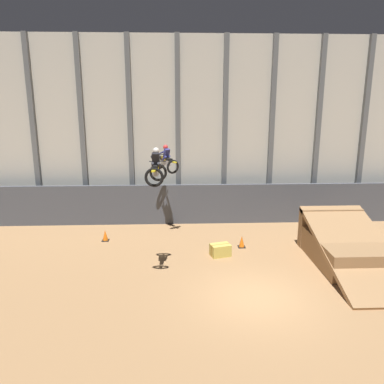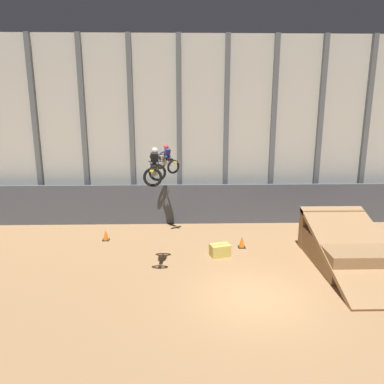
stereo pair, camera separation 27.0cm
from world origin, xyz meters
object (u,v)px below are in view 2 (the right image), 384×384
(dirt_ramp, at_px, (346,247))
(traffic_cone_arena_edge, at_px, (106,235))
(traffic_cone_near_ramp, at_px, (242,242))
(rider_bike_left_air, at_px, (155,169))
(hay_bale_trackside, at_px, (220,250))
(rider_bike_right_air, at_px, (167,160))

(dirt_ramp, distance_m, traffic_cone_arena_edge, 11.69)
(dirt_ramp, xyz_separation_m, traffic_cone_near_ramp, (-4.38, 1.81, -0.42))
(rider_bike_left_air, height_order, traffic_cone_arena_edge, rider_bike_left_air)
(traffic_cone_near_ramp, bearing_deg, dirt_ramp, -22.49)
(traffic_cone_near_ramp, xyz_separation_m, hay_bale_trackside, (-1.18, -1.00, -0.00))
(traffic_cone_near_ramp, relative_size, traffic_cone_arena_edge, 1.00)
(rider_bike_right_air, bearing_deg, dirt_ramp, -60.55)
(hay_bale_trackside, bearing_deg, rider_bike_right_air, 126.51)
(traffic_cone_arena_edge, bearing_deg, rider_bike_left_air, -53.84)
(rider_bike_right_air, distance_m, traffic_cone_near_ramp, 5.82)
(hay_bale_trackside, bearing_deg, rider_bike_left_air, -146.87)
(traffic_cone_arena_edge, relative_size, hay_bale_trackside, 0.57)
(traffic_cone_arena_edge, height_order, hay_bale_trackside, traffic_cone_arena_edge)
(rider_bike_right_air, relative_size, hay_bale_trackside, 1.66)
(dirt_ramp, bearing_deg, rider_bike_left_air, -173.01)
(traffic_cone_near_ramp, bearing_deg, traffic_cone_arena_edge, 170.36)
(dirt_ramp, relative_size, rider_bike_right_air, 3.65)
(rider_bike_right_air, bearing_deg, hay_bale_trackside, -86.25)
(rider_bike_left_air, bearing_deg, hay_bale_trackside, 36.65)
(traffic_cone_near_ramp, height_order, hay_bale_trackside, traffic_cone_near_ramp)
(rider_bike_left_air, bearing_deg, traffic_cone_arena_edge, 129.68)
(dirt_ramp, relative_size, hay_bale_trackside, 6.07)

